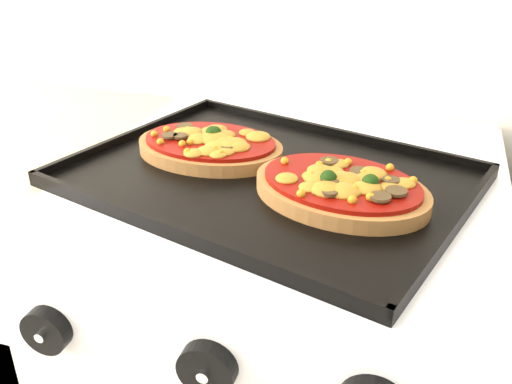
% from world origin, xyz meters
% --- Properties ---
extents(control_panel, '(0.60, 0.02, 0.09)m').
position_xyz_m(control_panel, '(-0.04, 1.39, 0.85)').
color(control_panel, white).
rests_on(control_panel, stove).
extents(knob_left, '(0.05, 0.02, 0.05)m').
position_xyz_m(knob_left, '(-0.21, 1.37, 0.85)').
color(knob_left, black).
rests_on(knob_left, control_panel).
extents(knob_center, '(0.06, 0.02, 0.06)m').
position_xyz_m(knob_center, '(-0.03, 1.37, 0.85)').
color(knob_center, black).
rests_on(knob_center, control_panel).
extents(baking_tray, '(0.59, 0.50, 0.02)m').
position_xyz_m(baking_tray, '(-0.06, 1.66, 0.92)').
color(baking_tray, black).
rests_on(baking_tray, stove).
extents(pizza_left, '(0.23, 0.16, 0.03)m').
position_xyz_m(pizza_left, '(-0.16, 1.70, 0.94)').
color(pizza_left, '#A46938').
rests_on(pizza_left, baking_tray).
extents(pizza_right, '(0.26, 0.22, 0.03)m').
position_xyz_m(pizza_right, '(0.04, 1.63, 0.94)').
color(pizza_right, '#A46938').
rests_on(pizza_right, baking_tray).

